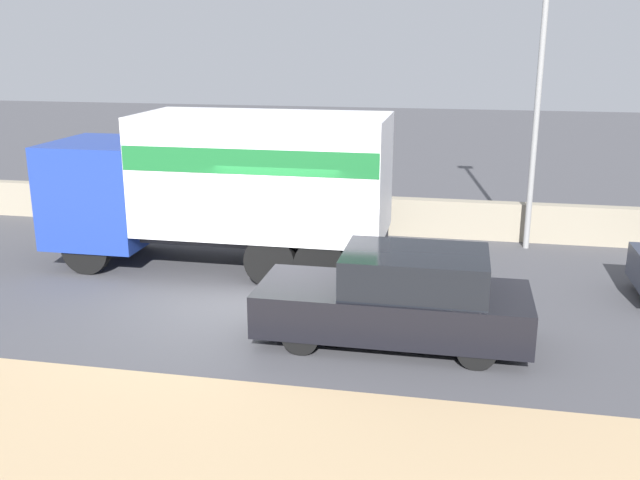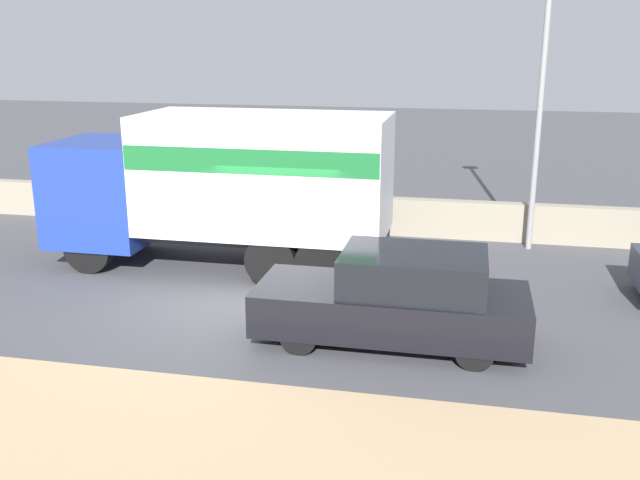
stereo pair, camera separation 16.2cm
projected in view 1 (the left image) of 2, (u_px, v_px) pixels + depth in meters
ground_plane at (265, 306)px, 13.58m from camera, size 80.00×80.00×0.00m
stone_wall_backdrop at (322, 213)px, 18.79m from camera, size 60.00×0.35×0.96m
street_lamp at (541, 66)px, 16.18m from camera, size 0.56×0.28×7.50m
box_truck at (226, 180)px, 15.41m from camera, size 7.42×2.46×3.39m
car_hatchback at (399, 298)px, 11.80m from camera, size 4.49×1.79×1.59m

